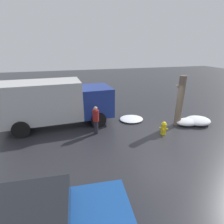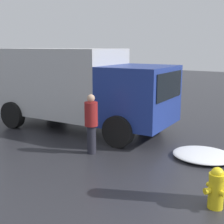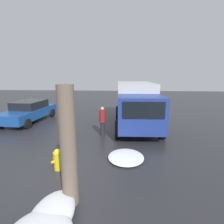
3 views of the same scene
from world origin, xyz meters
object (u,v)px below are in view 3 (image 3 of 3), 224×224
delivery_truck (136,103)px  pedestrian (102,120)px  tree_trunk (68,147)px  parked_car (29,111)px  fire_hydrant (58,159)px

delivery_truck → pedestrian: 2.79m
tree_trunk → parked_car: bearing=35.0°
delivery_truck → parked_car: size_ratio=1.36×
tree_trunk → pedestrian: bearing=-2.0°
tree_trunk → pedestrian: tree_trunk is taller
tree_trunk → delivery_truck: (7.01, -2.01, -0.03)m
delivery_truck → parked_car: (0.56, 7.30, -0.74)m
tree_trunk → delivery_truck: tree_trunk is taller
fire_hydrant → parked_car: 7.47m
parked_car → fire_hydrant: bearing=130.1°
fire_hydrant → pedestrian: size_ratio=0.48×
pedestrian → parked_car: 6.03m
parked_car → pedestrian: bearing=159.1°
tree_trunk → pedestrian: size_ratio=1.90×
delivery_truck → parked_car: bearing=-6.8°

